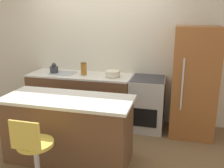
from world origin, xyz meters
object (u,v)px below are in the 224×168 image
at_px(oven_range, 147,103).
at_px(stool_chair, 35,156).
at_px(mixing_bowl, 113,74).
at_px(refrigerator, 194,82).
at_px(kettle, 54,69).

xyz_separation_m(oven_range, stool_chair, (-1.00, -1.96, -0.01)).
bearing_deg(mixing_bowl, refrigerator, 0.22).
height_order(oven_range, mixing_bowl, mixing_bowl).
xyz_separation_m(oven_range, refrigerator, (0.73, -0.02, 0.43)).
relative_size(kettle, mixing_bowl, 0.72).
height_order(oven_range, stool_chair, stool_chair).
xyz_separation_m(refrigerator, kettle, (-2.46, -0.01, 0.09)).
bearing_deg(mixing_bowl, oven_range, 2.06).
height_order(stool_chair, kettle, kettle).
height_order(kettle, mixing_bowl, kettle).
xyz_separation_m(stool_chair, kettle, (-0.73, 1.94, 0.53)).
bearing_deg(stool_chair, oven_range, 63.07).
distance_m(kettle, mixing_bowl, 1.11).
distance_m(stool_chair, mixing_bowl, 2.04).
height_order(refrigerator, stool_chair, refrigerator).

